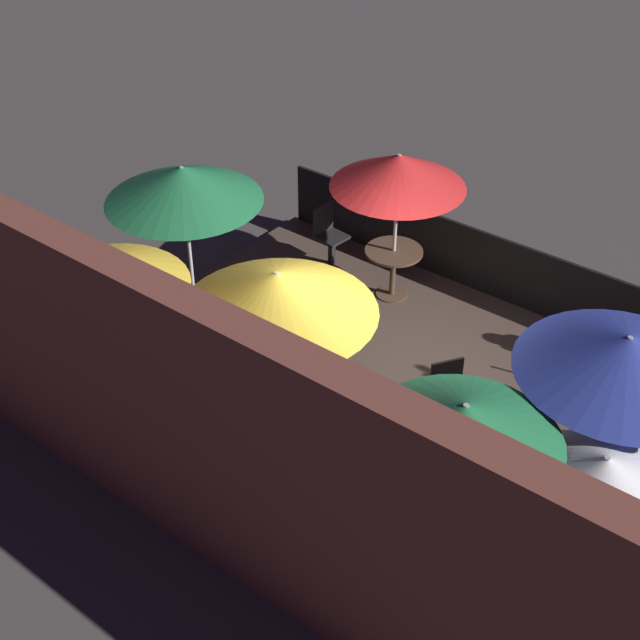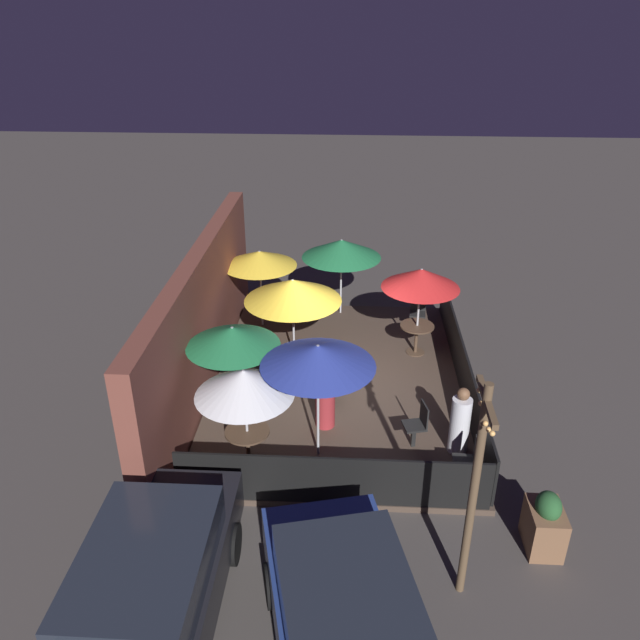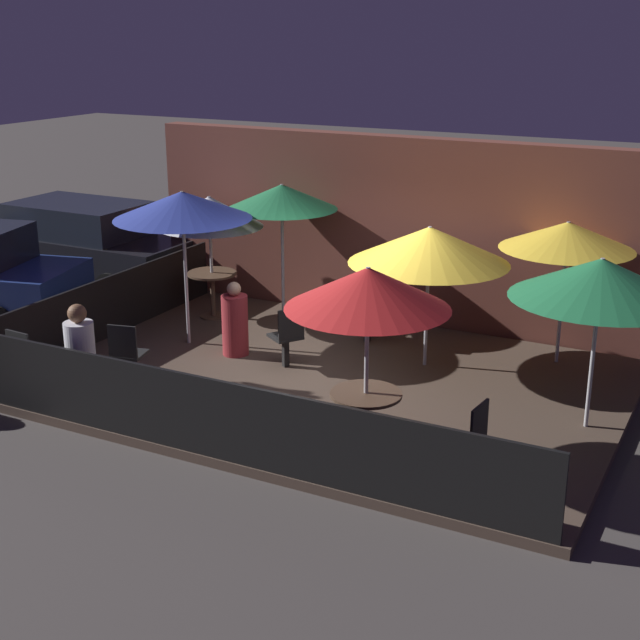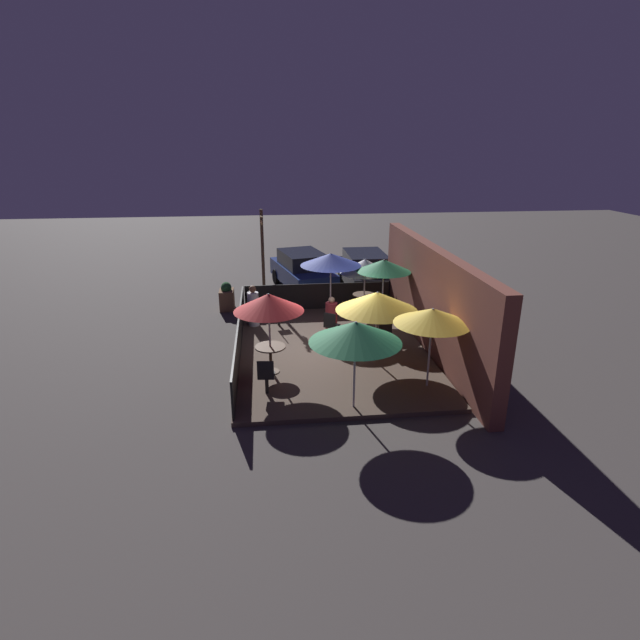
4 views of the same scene
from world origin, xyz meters
name	(u,v)px [view 4 (image 4 of 4)]	position (x,y,z in m)	size (l,w,h in m)	color
ground_plane	(331,353)	(0.00, 0.00, 0.00)	(60.00, 60.00, 0.00)	#423D3A
patio_deck	(331,351)	(0.00, 0.00, 0.06)	(7.79, 5.50, 0.12)	#47382D
building_wall	(432,300)	(0.00, 2.98, 1.55)	(9.39, 0.36, 3.10)	brown
fence_front	(239,338)	(0.00, -2.70, 0.59)	(7.59, 0.05, 0.95)	black
fence_side_left	(318,296)	(-3.85, 0.00, 0.59)	(0.05, 5.30, 0.95)	black
patio_umbrella_0	(269,302)	(1.37, -1.82, 2.07)	(1.82, 1.82, 2.19)	#B2B2B7
patio_umbrella_1	(365,266)	(-2.96, 1.55, 1.90)	(1.74, 1.74, 2.03)	#B2B2B7
patio_umbrella_2	(377,301)	(0.98, 1.09, 1.88)	(2.24, 2.24, 2.02)	#B2B2B7
patio_umbrella_3	(384,266)	(-1.83, 1.94, 2.17)	(1.78, 1.78, 2.25)	#B2B2B7
patio_umbrella_4	(331,259)	(-2.57, 0.31, 2.25)	(2.04, 2.04, 2.34)	#B2B2B7
patio_umbrella_5	(432,316)	(2.63, 2.08, 1.98)	(1.87, 1.87, 2.06)	#B2B2B7
patio_umbrella_6	(355,332)	(3.46, 0.05, 1.98)	(2.09, 2.09, 2.10)	#B2B2B7
dining_table_0	(270,352)	(1.37, -1.82, 0.70)	(0.81, 0.81, 0.74)	#4C3828
dining_table_1	(364,299)	(-2.96, 1.55, 0.72)	(0.81, 0.81, 0.77)	#4C3828
patio_chair_0	(384,330)	(-0.10, 1.61, 0.61)	(0.41, 0.41, 0.90)	black
patio_chair_1	(266,375)	(2.61, -1.95, 0.62)	(0.44, 0.44, 0.92)	black
patio_chair_2	(331,325)	(-0.71, 0.08, 0.61)	(0.55, 0.55, 0.91)	black
patio_chair_3	(277,311)	(-2.22, -1.55, 0.63)	(0.48, 0.48, 0.93)	black
patio_chair_4	(253,303)	(-3.22, -2.35, 0.62)	(0.43, 0.43, 0.92)	black
patron_0	(331,315)	(-1.67, 0.22, 0.60)	(0.55, 0.55, 1.11)	maroon
patron_1	(253,308)	(-2.32, -2.32, 0.74)	(0.52, 0.52, 1.38)	silver
planter_box	(227,297)	(-4.50, -3.34, 0.48)	(0.75, 0.52, 1.06)	brown
light_post	(263,251)	(-5.40, -1.95, 2.01)	(1.10, 0.12, 3.58)	brown
parked_car_0	(302,270)	(-6.84, -0.32, 0.85)	(4.50, 2.65, 1.62)	navy
parked_car_1	(365,271)	(-6.41, 2.28, 0.85)	(4.41, 1.80, 1.62)	black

